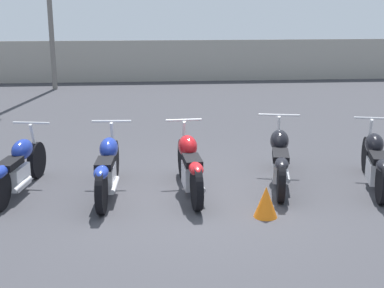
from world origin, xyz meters
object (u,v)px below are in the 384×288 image
object	(u,v)px
motorcycle_slot_4	(375,161)
motorcycle_slot_3	(279,158)
traffic_cone_near	(266,202)
motorcycle_slot_1	(108,167)
motorcycle_slot_0	(18,167)
motorcycle_slot_2	(190,165)

from	to	relation	value
motorcycle_slot_4	motorcycle_slot_3	bearing A→B (deg)	-176.51
motorcycle_slot_4	traffic_cone_near	xyz separation A→B (m)	(-1.94, -1.02, -0.21)
motorcycle_slot_1	traffic_cone_near	bearing A→B (deg)	-22.10
motorcycle_slot_1	motorcycle_slot_4	bearing A→B (deg)	3.18
motorcycle_slot_3	motorcycle_slot_1	bearing A→B (deg)	-162.69
motorcycle_slot_3	motorcycle_slot_4	xyz separation A→B (m)	(1.44, -0.28, -0.01)
traffic_cone_near	motorcycle_slot_4	bearing A→B (deg)	27.72
motorcycle_slot_3	motorcycle_slot_4	size ratio (longest dim) A/B	1.07
motorcycle_slot_0	motorcycle_slot_1	bearing A→B (deg)	2.27
motorcycle_slot_0	traffic_cone_near	xyz separation A→B (m)	(3.51, -1.21, -0.20)
motorcycle_slot_2	motorcycle_slot_3	bearing A→B (deg)	7.67
motorcycle_slot_3	motorcycle_slot_2	bearing A→B (deg)	-156.97
motorcycle_slot_2	motorcycle_slot_3	size ratio (longest dim) A/B	0.94
motorcycle_slot_0	motorcycle_slot_1	size ratio (longest dim) A/B	0.95
motorcycle_slot_1	traffic_cone_near	xyz separation A→B (m)	(2.17, -1.03, -0.22)
motorcycle_slot_2	motorcycle_slot_3	xyz separation A→B (m)	(1.44, 0.29, -0.01)
motorcycle_slot_0	motorcycle_slot_3	distance (m)	4.01
motorcycle_slot_3	motorcycle_slot_0	bearing A→B (deg)	-167.13
motorcycle_slot_2	motorcycle_slot_0	bearing A→B (deg)	171.73
motorcycle_slot_1	motorcycle_slot_2	xyz separation A→B (m)	(1.22, -0.03, 0.01)
motorcycle_slot_2	traffic_cone_near	world-z (taller)	motorcycle_slot_2
motorcycle_slot_0	motorcycle_slot_2	distance (m)	2.58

